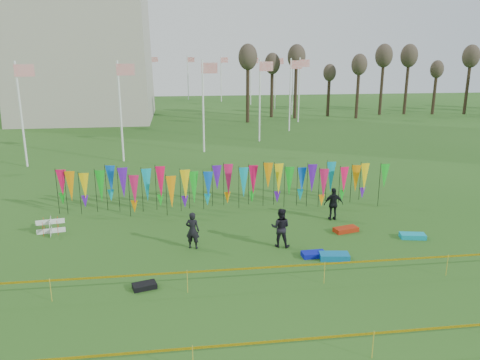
{
  "coord_description": "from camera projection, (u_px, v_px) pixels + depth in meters",
  "views": [
    {
      "loc": [
        -2.32,
        -17.32,
        8.59
      ],
      "look_at": [
        0.84,
        6.0,
        2.16
      ],
      "focal_mm": 35.0,
      "sensor_mm": 36.0,
      "label": 1
    }
  ],
  "objects": [
    {
      "name": "kite_bag_turquoise",
      "position": [
        334.0,
        256.0,
        20.09
      ],
      "size": [
        1.32,
        0.79,
        0.25
      ],
      "primitive_type": "cube",
      "rotation": [
        0.0,
        0.0,
        -0.14
      ],
      "color": "#0B6DA9",
      "rests_on": "ground"
    },
    {
      "name": "person_mid",
      "position": [
        281.0,
        228.0,
        21.22
      ],
      "size": [
        1.02,
        0.81,
        1.82
      ],
      "primitive_type": "imported",
      "rotation": [
        0.0,
        0.0,
        2.8
      ],
      "color": "black",
      "rests_on": "ground"
    },
    {
      "name": "tree_line",
      "position": [
        429.0,
        71.0,
        63.7
      ],
      "size": [
        53.92,
        1.92,
        7.84
      ],
      "color": "#372A1B",
      "rests_on": "ground"
    },
    {
      "name": "kite_bag_black",
      "position": [
        145.0,
        286.0,
        17.59
      ],
      "size": [
        0.98,
        0.72,
        0.2
      ],
      "primitive_type": "cube",
      "rotation": [
        0.0,
        0.0,
        0.28
      ],
      "color": "black",
      "rests_on": "ground"
    },
    {
      "name": "kite_bag_teal",
      "position": [
        413.0,
        236.0,
        22.35
      ],
      "size": [
        1.26,
        0.79,
        0.22
      ],
      "primitive_type": "cube",
      "rotation": [
        0.0,
        0.0,
        -0.2
      ],
      "color": "#0D9FBD",
      "rests_on": "ground"
    },
    {
      "name": "person_left",
      "position": [
        193.0,
        230.0,
        21.02
      ],
      "size": [
        0.73,
        0.62,
        1.71
      ],
      "primitive_type": "imported",
      "rotation": [
        0.0,
        0.0,
        2.85
      ],
      "color": "black",
      "rests_on": "ground"
    },
    {
      "name": "kite_bag_blue",
      "position": [
        314.0,
        254.0,
        20.32
      ],
      "size": [
        1.05,
        0.59,
        0.21
      ],
      "primitive_type": "cube",
      "rotation": [
        0.0,
        0.0,
        0.05
      ],
      "color": "#0A15B0",
      "rests_on": "ground"
    },
    {
      "name": "banner_row",
      "position": [
        226.0,
        183.0,
        26.22
      ],
      "size": [
        18.64,
        0.64,
        2.4
      ],
      "color": "black",
      "rests_on": "ground"
    },
    {
      "name": "flagpole_ring",
      "position": [
        87.0,
        88.0,
        62.14
      ],
      "size": [
        57.4,
        56.16,
        8.0
      ],
      "color": "white",
      "rests_on": "ground"
    },
    {
      "name": "ground",
      "position": [
        239.0,
        270.0,
        19.12
      ],
      "size": [
        160.0,
        160.0,
        0.0
      ],
      "primitive_type": "plane",
      "color": "#224F16",
      "rests_on": "ground"
    },
    {
      "name": "person_right",
      "position": [
        333.0,
        204.0,
        24.62
      ],
      "size": [
        1.06,
        0.64,
        1.75
      ],
      "primitive_type": "imported",
      "rotation": [
        0.0,
        0.0,
        3.08
      ],
      "color": "black",
      "rests_on": "ground"
    },
    {
      "name": "caution_tape_far",
      "position": [
        261.0,
        344.0,
        12.96
      ],
      "size": [
        26.0,
        0.02,
        0.9
      ],
      "color": "#FFC805",
      "rests_on": "ground"
    },
    {
      "name": "caution_tape_near",
      "position": [
        239.0,
        270.0,
        17.36
      ],
      "size": [
        26.0,
        0.02,
        0.9
      ],
      "color": "#FFC805",
      "rests_on": "ground"
    },
    {
      "name": "box_kite",
      "position": [
        51.0,
        226.0,
        22.85
      ],
      "size": [
        0.68,
        0.68,
        0.75
      ],
      "rotation": [
        0.0,
        0.0,
        0.18
      ],
      "color": "red",
      "rests_on": "ground"
    },
    {
      "name": "kite_bag_red",
      "position": [
        346.0,
        229.0,
        23.16
      ],
      "size": [
        1.31,
        0.84,
        0.22
      ],
      "primitive_type": "cube",
      "rotation": [
        0.0,
        0.0,
        0.26
      ],
      "color": "#AE270B",
      "rests_on": "ground"
    }
  ]
}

